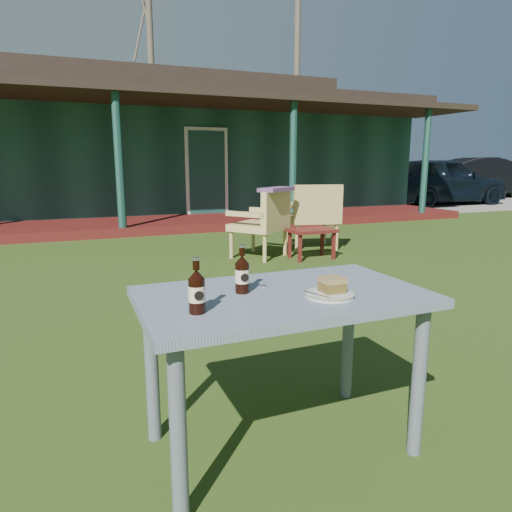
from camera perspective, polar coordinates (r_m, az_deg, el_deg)
name	(u,v)px	position (r m, az deg, el deg)	size (l,w,h in m)	color
ground	(193,329)	(3.60, -7.90, -8.97)	(80.00, 80.00, 0.00)	#334916
pavilion	(100,149)	(12.70, -18.94, 12.56)	(15.80, 8.30, 3.45)	#183F36
gravel_strip	(438,201)	(16.37, 21.80, 6.40)	(9.00, 6.00, 0.02)	gray
tree_mid	(152,83)	(22.38, -12.86, 20.29)	(0.28, 0.28, 9.50)	brown
tree_right	(297,70)	(23.14, 5.13, 22.11)	(0.28, 0.28, 11.00)	brown
car_near	(440,181)	(14.94, 21.99, 8.70)	(1.70, 4.23, 1.44)	black
car_far	(487,178)	(18.96, 26.95, 8.73)	(1.52, 4.37, 1.44)	black
cafe_table	(282,315)	(1.97, 3.32, -7.39)	(1.20, 0.70, 0.72)	slate
plate	(330,294)	(1.90, 9.18, -4.75)	(0.20, 0.20, 0.01)	silver
cake_slice	(332,284)	(1.91, 9.53, -3.51)	(0.09, 0.09, 0.06)	brown
fork	(317,295)	(1.86, 7.62, -4.83)	(0.01, 0.14, 0.00)	silver
cola_bottle_near	(242,274)	(1.91, -1.74, -2.24)	(0.06, 0.06, 0.20)	black
cola_bottle_far	(197,291)	(1.67, -7.41, -4.36)	(0.06, 0.06, 0.21)	black
bottle_cap	(263,286)	(2.01, 0.92, -3.79)	(0.03, 0.03, 0.01)	silver
armchair_left	(264,220)	(6.09, 1.04, 4.48)	(0.90, 0.89, 0.89)	tan
armchair_right	(314,213)	(6.77, 7.24, 5.38)	(0.83, 0.79, 0.95)	tan
floral_throw	(276,189)	(5.97, 2.57, 8.33)	(0.60, 0.23, 0.05)	#6B456F
side_table	(312,233)	(6.07, 6.98, 2.83)	(0.60, 0.40, 0.40)	#561714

